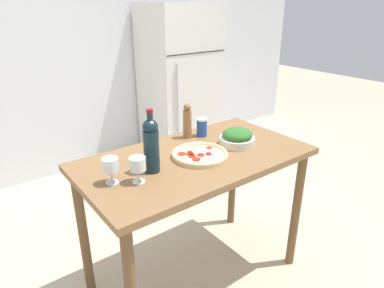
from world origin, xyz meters
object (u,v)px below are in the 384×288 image
pepper_mill (187,122)px  refrigerator (179,84)px  homemade_pizza (200,154)px  wine_glass_far (110,166)px  wine_bottle (151,144)px  wine_glass_near (138,165)px  salt_canister (202,127)px  salad_bowl (237,138)px

pepper_mill → refrigerator: bearing=56.5°
homemade_pizza → wine_glass_far: bearing=177.7°
wine_bottle → pepper_mill: (0.43, 0.27, -0.04)m
pepper_mill → wine_glass_far: bearing=-157.9°
wine_bottle → wine_glass_near: 0.14m
pepper_mill → homemade_pizza: (-0.12, -0.29, -0.09)m
wine_glass_near → homemade_pizza: wine_glass_near is taller
salt_canister → refrigerator: bearing=59.7°
salt_canister → salad_bowl: bearing=-73.5°
homemade_pizza → pepper_mill: bearing=66.7°
pepper_mill → salad_bowl: pepper_mill is taller
wine_bottle → wine_glass_far: (-0.22, 0.01, -0.06)m
wine_bottle → pepper_mill: wine_bottle is taller
refrigerator → wine_bottle: size_ratio=5.05×
wine_glass_near → salad_bowl: wine_glass_near is taller
refrigerator → pepper_mill: 1.73m
wine_bottle → refrigerator: bearing=51.1°
refrigerator → wine_bottle: refrigerator is taller
wine_glass_far → salt_canister: 0.78m
wine_glass_far → salt_canister: (0.74, 0.23, -0.03)m
salt_canister → pepper_mill: bearing=161.1°
wine_glass_far → wine_glass_near: bearing=-33.1°
salad_bowl → wine_bottle: bearing=178.8°
refrigerator → wine_glass_far: (-1.60, -1.70, 0.13)m
salad_bowl → homemade_pizza: salad_bowl is taller
wine_glass_near → wine_glass_far: size_ratio=1.00×
salad_bowl → salt_canister: 0.26m
wine_bottle → wine_glass_near: bearing=-151.9°
wine_glass_near → salad_bowl: bearing=4.0°
wine_bottle → homemade_pizza: bearing=-2.3°
refrigerator → salt_canister: 1.71m
refrigerator → wine_glass_far: size_ratio=12.78×
pepper_mill → salt_canister: 0.11m
wine_bottle → salt_canister: 0.58m
wine_bottle → wine_glass_far: bearing=177.8°
wine_glass_far → salt_canister: wine_glass_far is taller
wine_glass_near → wine_glass_far: (-0.11, 0.07, 0.00)m
wine_glass_far → homemade_pizza: 0.53m
refrigerator → wine_glass_near: size_ratio=12.78×
refrigerator → wine_glass_near: refrigerator is taller
wine_glass_near → salad_bowl: (0.71, 0.05, -0.04)m
wine_glass_far → pepper_mill: bearing=22.1°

